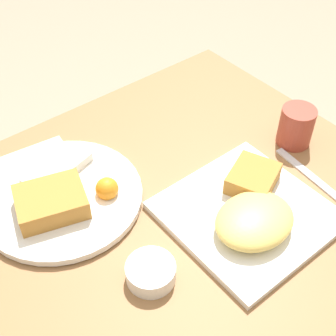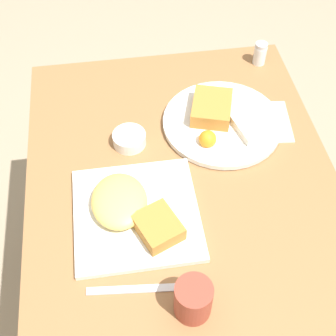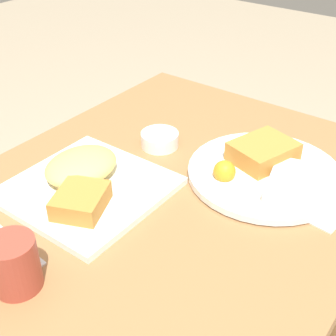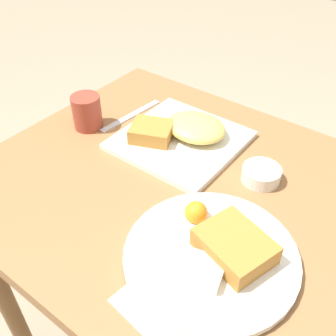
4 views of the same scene
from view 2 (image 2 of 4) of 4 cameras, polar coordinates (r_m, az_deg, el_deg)
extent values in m
plane|color=gray|center=(1.77, 1.09, -15.77)|extent=(8.00, 8.00, 0.00)
cube|color=olive|center=(1.13, 1.63, -1.16)|extent=(0.91, 0.74, 0.04)
cylinder|color=brown|center=(1.67, -11.40, 0.41)|extent=(0.05, 0.05, 0.71)
cylinder|color=brown|center=(1.72, 9.33, 2.75)|extent=(0.05, 0.05, 0.71)
cube|color=beige|center=(1.24, 8.32, 5.55)|extent=(0.18, 0.30, 0.00)
cube|color=white|center=(1.04, -3.87, -5.62)|extent=(0.28, 0.28, 0.01)
ellipsoid|color=#EAC660|center=(1.03, -5.97, -4.00)|extent=(0.15, 0.12, 0.04)
cube|color=#B77A33|center=(1.00, -1.23, -7.16)|extent=(0.12, 0.11, 0.04)
cylinder|color=white|center=(1.23, 6.61, 5.52)|extent=(0.31, 0.31, 0.01)
cube|color=#B77A33|center=(1.22, 5.34, 7.32)|extent=(0.15, 0.13, 0.04)
cube|color=silver|center=(1.21, 9.40, 5.54)|extent=(0.15, 0.09, 0.02)
sphere|color=orange|center=(1.15, 4.84, 3.54)|extent=(0.04, 0.04, 0.04)
cylinder|color=white|center=(1.17, -4.73, 3.55)|extent=(0.08, 0.08, 0.03)
cylinder|color=#D1B775|center=(1.16, -4.78, 4.02)|extent=(0.07, 0.07, 0.00)
cylinder|color=white|center=(1.42, 11.12, 13.36)|extent=(0.04, 0.04, 0.06)
cylinder|color=white|center=(1.43, 11.05, 12.97)|extent=(0.03, 0.03, 0.03)
cylinder|color=silver|center=(1.41, 11.33, 14.44)|extent=(0.03, 0.03, 0.01)
cube|color=silver|center=(0.96, -3.76, -14.52)|extent=(0.04, 0.20, 0.00)
cylinder|color=#9E3D2D|center=(0.91, 3.09, -15.71)|extent=(0.07, 0.07, 0.09)
camera|label=1|loc=(1.11, -31.67, 34.84)|focal=50.00mm
camera|label=3|loc=(0.67, 55.71, -6.87)|focal=50.00mm
camera|label=4|loc=(1.25, 27.76, 32.19)|focal=42.00mm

